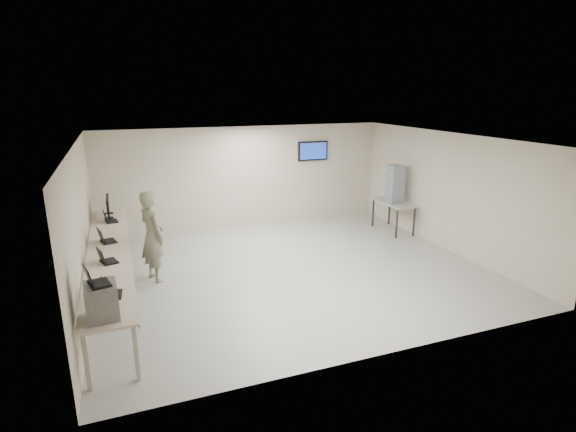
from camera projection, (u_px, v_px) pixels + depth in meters
name	position (u px, v px, depth m)	size (l,w,h in m)	color
room	(292.00, 206.00, 9.38)	(8.01, 7.01, 2.81)	gray
workbench	(110.00, 254.00, 8.25)	(0.76, 6.00, 0.90)	beige
equipment_box	(102.00, 301.00, 5.76)	(0.39, 0.45, 0.46)	gray
laptop_on_box	(94.00, 280.00, 5.66)	(0.34, 0.38, 0.26)	black
laptop_0	(108.00, 292.00, 6.39)	(0.30, 0.36, 0.27)	black
laptop_1	(106.00, 259.00, 7.65)	(0.36, 0.39, 0.26)	black
laptop_2	(105.00, 239.00, 8.67)	(0.37, 0.41, 0.28)	black
laptop_3	(109.00, 219.00, 10.01)	(0.33, 0.38, 0.27)	black
monitor_near	(108.00, 207.00, 10.24)	(0.20, 0.46, 0.46)	black
monitor_far	(108.00, 202.00, 10.63)	(0.20, 0.46, 0.45)	black
soldier	(152.00, 236.00, 8.96)	(0.68, 0.44, 1.86)	#676A5A
side_table	(394.00, 205.00, 12.17)	(0.64, 1.36, 0.82)	#949697
storage_bins	(394.00, 184.00, 12.01)	(0.38, 0.42, 1.00)	#8D96A5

